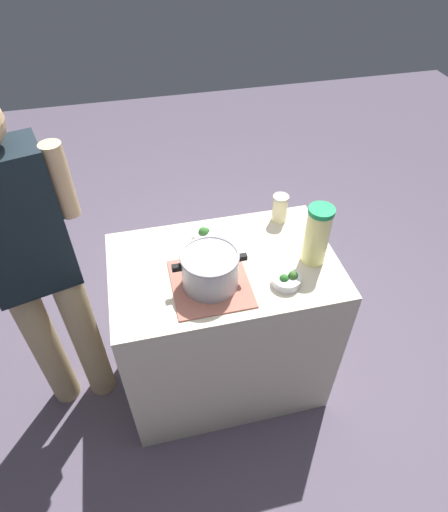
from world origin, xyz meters
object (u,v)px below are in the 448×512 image
(broccoli_bowl_center, at_px, (287,280))
(lemonade_pitcher, at_px, (317,235))
(person_cook, at_px, (36,272))
(broccoli_bowl_front, at_px, (204,235))
(cooking_pot, at_px, (210,269))
(mason_jar, at_px, (280,208))

(broccoli_bowl_center, bearing_deg, lemonade_pitcher, -145.06)
(broccoli_bowl_center, distance_m, person_cook, 1.07)
(broccoli_bowl_front, distance_m, person_cook, 0.75)
(broccoli_bowl_center, bearing_deg, cooking_pot, -12.68)
(lemonade_pitcher, xyz_separation_m, broccoli_bowl_center, (0.16, 0.11, -0.12))
(person_cook, bearing_deg, broccoli_bowl_center, 165.59)
(mason_jar, bearing_deg, broccoli_bowl_front, 9.53)
(cooking_pot, relative_size, mason_jar, 2.18)
(broccoli_bowl_front, bearing_deg, cooking_pot, 84.04)
(cooking_pot, height_order, mason_jar, cooking_pot)
(broccoli_bowl_front, xyz_separation_m, person_cook, (0.75, 0.09, 0.02))
(person_cook, bearing_deg, mason_jar, -172.20)
(lemonade_pitcher, height_order, mason_jar, lemonade_pitcher)
(cooking_pot, bearing_deg, person_cook, -15.16)
(lemonade_pitcher, distance_m, broccoli_bowl_front, 0.53)
(broccoli_bowl_center, xyz_separation_m, person_cook, (1.04, -0.27, 0.02))
(broccoli_bowl_front, relative_size, broccoli_bowl_center, 0.95)
(cooking_pot, distance_m, lemonade_pitcher, 0.49)
(lemonade_pitcher, distance_m, mason_jar, 0.32)
(cooking_pot, xyz_separation_m, broccoli_bowl_front, (-0.03, -0.29, -0.06))
(lemonade_pitcher, bearing_deg, mason_jar, -79.30)
(cooking_pot, bearing_deg, broccoli_bowl_center, 167.32)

